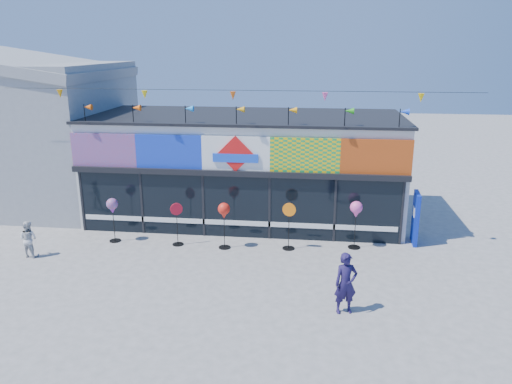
% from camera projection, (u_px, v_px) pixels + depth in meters
% --- Properties ---
extents(ground, '(80.00, 80.00, 0.00)m').
position_uv_depth(ground, '(219.00, 278.00, 14.95)').
color(ground, slate).
rests_on(ground, ground).
extents(kite_shop, '(16.00, 5.70, 5.31)m').
position_uv_depth(kite_shop, '(246.00, 166.00, 20.04)').
color(kite_shop, silver).
rests_on(kite_shop, ground).
extents(neighbour_building, '(8.18, 7.20, 6.87)m').
position_uv_depth(neighbour_building, '(24.00, 129.00, 21.87)').
color(neighbour_building, '#949698').
rests_on(neighbour_building, ground).
extents(blue_sign, '(0.20, 0.93, 1.84)m').
position_uv_depth(blue_sign, '(415.00, 218.00, 17.39)').
color(blue_sign, '#0B24A6').
rests_on(blue_sign, ground).
extents(spinner_0, '(0.40, 0.40, 1.59)m').
position_uv_depth(spinner_0, '(112.00, 207.00, 17.44)').
color(spinner_0, black).
rests_on(spinner_0, ground).
extents(spinner_1, '(0.41, 0.39, 1.53)m').
position_uv_depth(spinner_1, '(177.00, 223.00, 17.25)').
color(spinner_1, black).
rests_on(spinner_1, ground).
extents(spinner_2, '(0.41, 0.41, 1.62)m').
position_uv_depth(spinner_2, '(224.00, 212.00, 16.84)').
color(spinner_2, black).
rests_on(spinner_2, ground).
extents(spinner_3, '(0.46, 0.42, 1.64)m').
position_uv_depth(spinner_3, '(289.00, 225.00, 16.88)').
color(spinner_3, black).
rests_on(spinner_3, ground).
extents(spinner_4, '(0.42, 0.42, 1.67)m').
position_uv_depth(spinner_4, '(356.00, 211.00, 16.84)').
color(spinner_4, black).
rests_on(spinner_4, ground).
extents(adult_man, '(0.69, 0.54, 1.64)m').
position_uv_depth(adult_man, '(346.00, 283.00, 12.81)').
color(adult_man, '#1D1542').
rests_on(adult_man, ground).
extents(child, '(0.63, 0.41, 1.22)m').
position_uv_depth(child, '(28.00, 239.00, 16.34)').
color(child, silver).
rests_on(child, ground).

